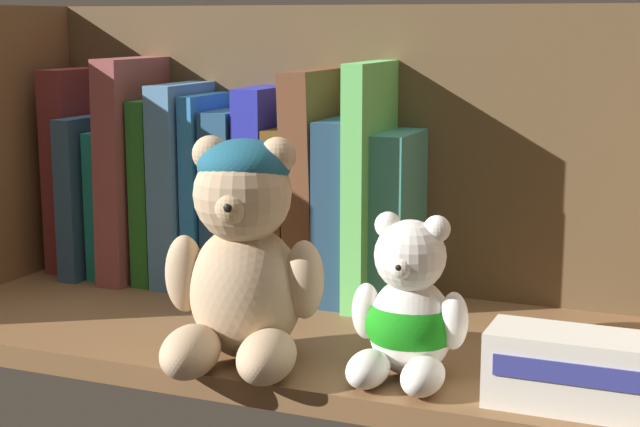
% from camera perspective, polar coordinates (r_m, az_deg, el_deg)
% --- Properties ---
extents(shelf_board, '(0.81, 0.29, 0.02)m').
position_cam_1_polar(shelf_board, '(0.89, 2.26, -7.45)').
color(shelf_board, brown).
rests_on(shelf_board, ground).
extents(shelf_back_panel, '(0.83, 0.01, 0.31)m').
position_cam_1_polar(shelf_back_panel, '(1.00, 5.35, 2.97)').
color(shelf_back_panel, brown).
rests_on(shelf_back_panel, ground).
extents(book_0, '(0.03, 0.10, 0.22)m').
position_cam_1_polar(book_0, '(1.14, -13.59, 2.49)').
color(book_0, maroon).
rests_on(book_0, shelf_board).
extents(book_1, '(0.02, 0.14, 0.17)m').
position_cam_1_polar(book_1, '(1.12, -12.31, 1.18)').
color(book_1, '#2D4F6E').
rests_on(book_1, shelf_board).
extents(book_2, '(0.02, 0.11, 0.16)m').
position_cam_1_polar(book_2, '(1.11, -11.23, 0.73)').
color(book_2, teal).
rests_on(book_2, shelf_board).
extents(book_3, '(0.03, 0.15, 0.23)m').
position_cam_1_polar(book_3, '(1.09, -10.03, 2.62)').
color(book_3, '#954A4A').
rests_on(book_3, shelf_board).
extents(book_4, '(0.02, 0.12, 0.19)m').
position_cam_1_polar(book_4, '(1.08, -8.72, 1.44)').
color(book_4, '#277125').
rests_on(book_4, shelf_board).
extents(book_5, '(0.03, 0.13, 0.21)m').
position_cam_1_polar(book_5, '(1.06, -7.42, 1.79)').
color(book_5, '#4F83B2').
rests_on(book_5, shelf_board).
extents(book_6, '(0.02, 0.11, 0.20)m').
position_cam_1_polar(book_6, '(1.05, -6.19, 1.42)').
color(book_6, '#2C80CD').
rests_on(book_6, shelf_board).
extents(book_7, '(0.03, 0.10, 0.18)m').
position_cam_1_polar(book_7, '(1.04, -4.86, 0.92)').
color(book_7, navy).
rests_on(book_7, shelf_board).
extents(book_8, '(0.03, 0.09, 0.21)m').
position_cam_1_polar(book_8, '(1.02, -3.15, 1.45)').
color(book_8, '#242AB0').
rests_on(book_8, shelf_board).
extents(book_9, '(0.02, 0.10, 0.17)m').
position_cam_1_polar(book_9, '(1.01, -1.68, 0.26)').
color(book_9, brown).
rests_on(book_9, shelf_board).
extents(book_10, '(0.04, 0.11, 0.23)m').
position_cam_1_polar(book_10, '(1.00, -0.18, 1.75)').
color(book_10, brown).
rests_on(book_10, shelf_board).
extents(book_11, '(0.03, 0.12, 0.18)m').
position_cam_1_polar(book_11, '(0.99, 1.62, 0.33)').
color(book_11, navy).
rests_on(book_11, shelf_board).
extents(book_12, '(0.02, 0.14, 0.23)m').
position_cam_1_polar(book_12, '(0.98, 3.22, 1.79)').
color(book_12, '#67CE65').
rests_on(book_12, shelf_board).
extents(book_13, '(0.03, 0.10, 0.17)m').
position_cam_1_polar(book_13, '(0.97, 4.89, -0.24)').
color(book_13, teal).
rests_on(book_13, shelf_board).
extents(teddy_bear_larger, '(0.14, 0.14, 0.18)m').
position_cam_1_polar(teddy_bear_larger, '(0.80, -4.44, -2.47)').
color(teddy_bear_larger, tan).
rests_on(teddy_bear_larger, shelf_board).
extents(teddy_bear_smaller, '(0.09, 0.10, 0.13)m').
position_cam_1_polar(teddy_bear_smaller, '(0.77, 5.09, -5.73)').
color(teddy_bear_smaller, white).
rests_on(teddy_bear_smaller, shelf_board).
extents(small_product_box, '(0.12, 0.05, 0.05)m').
position_cam_1_polar(small_product_box, '(0.74, 14.08, -8.66)').
color(small_product_box, silver).
rests_on(small_product_box, shelf_board).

